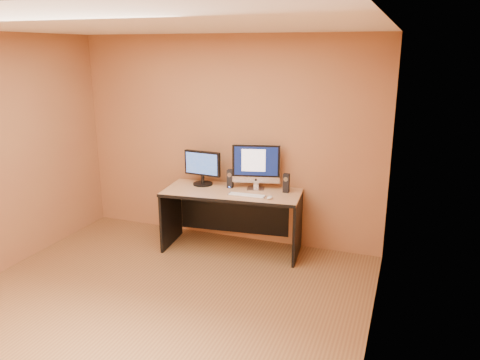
{
  "coord_description": "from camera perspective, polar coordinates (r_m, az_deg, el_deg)",
  "views": [
    {
      "loc": [
        2.19,
        -3.43,
        2.43
      ],
      "look_at": [
        0.36,
        1.5,
        0.94
      ],
      "focal_mm": 35.0,
      "sensor_mm": 36.0,
      "label": 1
    }
  ],
  "objects": [
    {
      "name": "cable_b",
      "position": [
        5.89,
        1.74,
        -0.61
      ],
      "size": [
        0.03,
        0.19,
        0.01
      ],
      "primitive_type": "cylinder",
      "rotation": [
        1.57,
        0.0,
        -0.13
      ],
      "color": "black",
      "rests_on": "desk"
    },
    {
      "name": "speaker_right",
      "position": [
        5.6,
        5.66,
        -0.38
      ],
      "size": [
        0.07,
        0.08,
        0.23
      ],
      "primitive_type": null,
      "rotation": [
        0.0,
        0.0,
        0.03
      ],
      "color": "black",
      "rests_on": "desk"
    },
    {
      "name": "keyboard",
      "position": [
        5.46,
        0.82,
        -1.87
      ],
      "size": [
        0.45,
        0.13,
        0.02
      ],
      "primitive_type": "cube",
      "rotation": [
        0.0,
        0.0,
        0.03
      ],
      "color": "silver",
      "rests_on": "desk"
    },
    {
      "name": "imac",
      "position": [
        5.65,
        1.95,
        1.63
      ],
      "size": [
        0.62,
        0.35,
        0.57
      ],
      "primitive_type": null,
      "rotation": [
        0.0,
        0.0,
        0.24
      ],
      "color": "#BBBBC0",
      "rests_on": "desk"
    },
    {
      "name": "desk",
      "position": [
        5.78,
        -0.96,
        -4.96
      ],
      "size": [
        1.71,
        0.89,
        0.76
      ],
      "primitive_type": null,
      "rotation": [
        0.0,
        0.0,
        0.1
      ],
      "color": "tan",
      "rests_on": "ground"
    },
    {
      "name": "second_monitor",
      "position": [
        5.88,
        -4.59,
        1.47
      ],
      "size": [
        0.51,
        0.28,
        0.43
      ],
      "primitive_type": null,
      "rotation": [
        0.0,
        0.0,
        -0.08
      ],
      "color": "black",
      "rests_on": "desk"
    },
    {
      "name": "floor",
      "position": [
        4.74,
        -10.81,
        -15.34
      ],
      "size": [
        4.0,
        4.0,
        0.0
      ],
      "primitive_type": "plane",
      "color": "brown",
      "rests_on": "ground"
    },
    {
      "name": "speaker_left",
      "position": [
        5.77,
        -1.2,
        0.17
      ],
      "size": [
        0.08,
        0.08,
        0.23
      ],
      "primitive_type": null,
      "rotation": [
        0.0,
        0.0,
        0.09
      ],
      "color": "black",
      "rests_on": "desk"
    },
    {
      "name": "walls",
      "position": [
        4.22,
        -11.71,
        -0.05
      ],
      "size": [
        4.0,
        4.0,
        2.6
      ],
      "primitive_type": null,
      "color": "#9C683F",
      "rests_on": "ground"
    },
    {
      "name": "ceiling",
      "position": [
        4.07,
        -12.77,
        17.83
      ],
      "size": [
        4.0,
        4.0,
        0.0
      ],
      "primitive_type": "plane",
      "color": "white",
      "rests_on": "walls"
    },
    {
      "name": "cable_a",
      "position": [
        5.81,
        2.48,
        -0.84
      ],
      "size": [
        0.12,
        0.2,
        0.01
      ],
      "primitive_type": "cylinder",
      "rotation": [
        1.57,
        0.0,
        0.54
      ],
      "color": "black",
      "rests_on": "desk"
    },
    {
      "name": "mouse",
      "position": [
        5.36,
        3.67,
        -2.13
      ],
      "size": [
        0.07,
        0.11,
        0.04
      ],
      "primitive_type": "ellipsoid",
      "rotation": [
        0.0,
        0.0,
        -0.07
      ],
      "color": "silver",
      "rests_on": "desk"
    }
  ]
}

